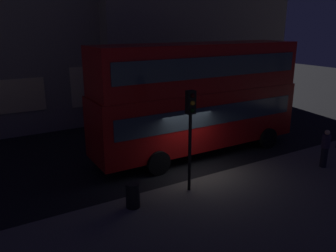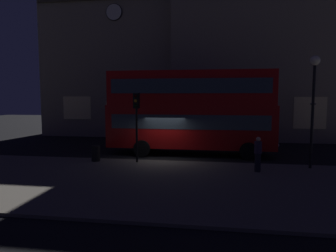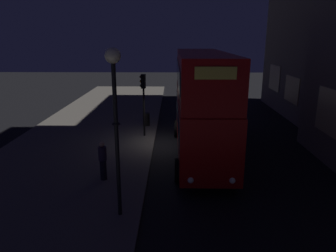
% 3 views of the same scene
% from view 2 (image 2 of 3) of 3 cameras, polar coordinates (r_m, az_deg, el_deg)
% --- Properties ---
extents(ground_plane, '(80.00, 80.00, 0.00)m').
position_cam_2_polar(ground_plane, '(18.34, -0.89, -6.36)').
color(ground_plane, black).
extents(sidewalk_slab, '(44.00, 8.59, 0.12)m').
position_cam_2_polar(sidewalk_slab, '(13.47, -4.52, -10.52)').
color(sidewalk_slab, '#5B564F').
rests_on(sidewalk_slab, ground).
extents(building_with_clock, '(15.91, 7.47, 15.92)m').
position_cam_2_polar(building_with_clock, '(31.96, -7.18, 13.02)').
color(building_with_clock, gray).
rests_on(building_with_clock, ground).
extents(building_plain_facade, '(14.80, 8.79, 19.15)m').
position_cam_2_polar(building_plain_facade, '(30.70, 16.12, 16.21)').
color(building_plain_facade, gray).
rests_on(building_plain_facade, ground).
extents(double_decker_bus, '(10.77, 2.79, 5.41)m').
position_cam_2_polar(double_decker_bus, '(19.57, 4.22, 3.35)').
color(double_decker_bus, '#9E0C0C').
rests_on(double_decker_bus, ground).
extents(traffic_light_near_kerb, '(0.34, 0.37, 3.87)m').
position_cam_2_polar(traffic_light_near_kerb, '(16.75, -6.01, 2.52)').
color(traffic_light_near_kerb, black).
rests_on(traffic_light_near_kerb, sidewalk_slab).
extents(street_lamp, '(0.50, 0.50, 5.72)m').
position_cam_2_polar(street_lamp, '(16.93, 25.92, 6.71)').
color(street_lamp, black).
rests_on(street_lamp, sidewalk_slab).
extents(pedestrian, '(0.36, 0.36, 1.72)m').
position_cam_2_polar(pedestrian, '(15.40, 16.68, -5.09)').
color(pedestrian, black).
rests_on(pedestrian, sidewalk_slab).
extents(litter_bin, '(0.49, 0.49, 0.90)m').
position_cam_2_polar(litter_bin, '(17.73, -13.55, -5.06)').
color(litter_bin, black).
rests_on(litter_bin, sidewalk_slab).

